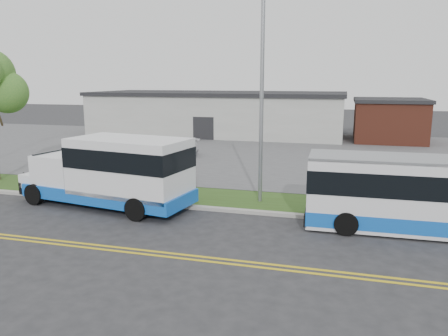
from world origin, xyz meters
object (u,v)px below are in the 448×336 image
(streetlight_near, at_px, (262,88))
(parked_car_a, at_px, (90,149))
(parked_car_b, at_px, (169,149))
(pedestrian, at_px, (133,180))
(shuttle_bus, at_px, (115,170))
(transit_bus, at_px, (448,197))

(streetlight_near, xyz_separation_m, parked_car_a, (-13.12, 6.94, -4.34))
(streetlight_near, height_order, parked_car_b, streetlight_near)
(pedestrian, bearing_deg, parked_car_a, -58.33)
(shuttle_bus, relative_size, parked_car_b, 1.84)
(pedestrian, height_order, parked_car_a, pedestrian)
(transit_bus, bearing_deg, parked_car_a, 155.18)
(transit_bus, distance_m, parked_car_a, 22.41)
(shuttle_bus, bearing_deg, parked_car_a, 136.70)
(transit_bus, bearing_deg, streetlight_near, 162.95)
(shuttle_bus, bearing_deg, transit_bus, 9.72)
(transit_bus, xyz_separation_m, pedestrian, (-13.33, 1.30, -0.49))
(streetlight_near, relative_size, shuttle_bus, 1.12)
(pedestrian, distance_m, parked_car_b, 10.17)
(parked_car_b, bearing_deg, transit_bus, -7.49)
(transit_bus, bearing_deg, parked_car_b, 143.36)
(transit_bus, height_order, pedestrian, transit_bus)
(transit_bus, height_order, parked_car_b, transit_bus)
(shuttle_bus, height_order, pedestrian, shuttle_bus)
(pedestrian, height_order, parked_car_b, pedestrian)
(streetlight_near, bearing_deg, parked_car_b, 132.19)
(streetlight_near, relative_size, parked_car_a, 1.97)
(pedestrian, xyz_separation_m, parked_car_b, (-2.27, 9.91, -0.16))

